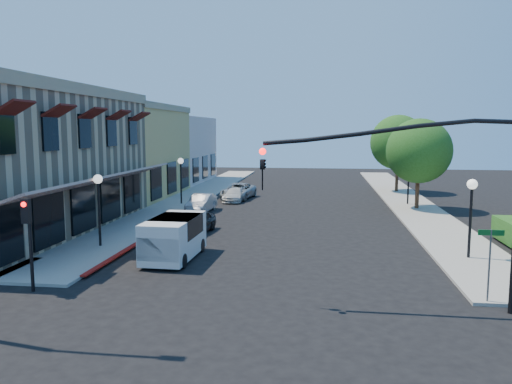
# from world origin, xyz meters

# --- Properties ---
(ground) EXTENTS (120.00, 120.00, 0.00)m
(ground) POSITION_xyz_m (0.00, 0.00, 0.00)
(ground) COLOR black
(ground) RESTS_ON ground
(sidewalk_left) EXTENTS (3.50, 50.00, 0.12)m
(sidewalk_left) POSITION_xyz_m (-8.75, 27.00, 0.06)
(sidewalk_left) COLOR gray
(sidewalk_left) RESTS_ON ground
(sidewalk_right) EXTENTS (3.50, 50.00, 0.12)m
(sidewalk_right) POSITION_xyz_m (8.75, 27.00, 0.06)
(sidewalk_right) COLOR gray
(sidewalk_right) RESTS_ON ground
(curb_red_strip) EXTENTS (0.25, 10.00, 0.06)m
(curb_red_strip) POSITION_xyz_m (-6.90, 8.00, 0.00)
(curb_red_strip) COLOR maroon
(curb_red_strip) RESTS_ON ground
(corner_brick_building) EXTENTS (11.77, 18.20, 8.10)m
(corner_brick_building) POSITION_xyz_m (-15.45, 11.00, 4.01)
(corner_brick_building) COLOR tan
(corner_brick_building) RESTS_ON ground
(yellow_stucco_building) EXTENTS (10.00, 12.00, 7.60)m
(yellow_stucco_building) POSITION_xyz_m (-15.50, 26.00, 3.80)
(yellow_stucco_building) COLOR tan
(yellow_stucco_building) RESTS_ON ground
(pink_stucco_building) EXTENTS (10.00, 12.00, 7.00)m
(pink_stucco_building) POSITION_xyz_m (-15.50, 38.00, 3.50)
(pink_stucco_building) COLOR beige
(pink_stucco_building) RESTS_ON ground
(street_tree_a) EXTENTS (4.56, 4.56, 6.48)m
(street_tree_a) POSITION_xyz_m (8.80, 22.00, 4.19)
(street_tree_a) COLOR #362315
(street_tree_a) RESTS_ON ground
(street_tree_b) EXTENTS (4.94, 4.94, 7.02)m
(street_tree_b) POSITION_xyz_m (8.80, 32.00, 4.54)
(street_tree_b) COLOR #362315
(street_tree_b) RESTS_ON ground
(signal_mast_arm) EXTENTS (8.01, 0.39, 6.00)m
(signal_mast_arm) POSITION_xyz_m (5.86, 1.50, 4.09)
(signal_mast_arm) COLOR black
(signal_mast_arm) RESTS_ON ground
(secondary_signal) EXTENTS (0.28, 0.42, 3.32)m
(secondary_signal) POSITION_xyz_m (-8.00, 1.41, 2.32)
(secondary_signal) COLOR black
(secondary_signal) RESTS_ON ground
(street_name_sign) EXTENTS (0.80, 0.06, 2.50)m
(street_name_sign) POSITION_xyz_m (7.50, 2.20, 1.70)
(street_name_sign) COLOR #595B5E
(street_name_sign) RESTS_ON ground
(lamppost_left_near) EXTENTS (0.44, 0.44, 3.57)m
(lamppost_left_near) POSITION_xyz_m (-8.50, 8.00, 2.74)
(lamppost_left_near) COLOR black
(lamppost_left_near) RESTS_ON ground
(lamppost_left_far) EXTENTS (0.44, 0.44, 3.57)m
(lamppost_left_far) POSITION_xyz_m (-8.50, 22.00, 2.74)
(lamppost_left_far) COLOR black
(lamppost_left_far) RESTS_ON ground
(lamppost_right_near) EXTENTS (0.44, 0.44, 3.57)m
(lamppost_right_near) POSITION_xyz_m (8.50, 8.00, 2.74)
(lamppost_right_near) COLOR black
(lamppost_right_near) RESTS_ON ground
(lamppost_right_far) EXTENTS (0.44, 0.44, 3.57)m
(lamppost_right_far) POSITION_xyz_m (8.50, 24.00, 2.74)
(lamppost_right_far) COLOR black
(lamppost_right_far) RESTS_ON ground
(white_van) EXTENTS (1.94, 4.23, 1.85)m
(white_van) POSITION_xyz_m (-4.34, 6.43, 1.07)
(white_van) COLOR silver
(white_van) RESTS_ON ground
(parked_car_a) EXTENTS (1.83, 3.74, 1.23)m
(parked_car_a) POSITION_xyz_m (-4.80, 12.00, 0.61)
(parked_car_a) COLOR black
(parked_car_a) RESTS_ON ground
(parked_car_b) EXTENTS (1.50, 3.82, 1.24)m
(parked_car_b) POSITION_xyz_m (-6.20, 19.00, 0.62)
(parked_car_b) COLOR #A3A5A8
(parked_car_b) RESTS_ON ground
(parked_car_c) EXTENTS (1.64, 3.72, 1.06)m
(parked_car_c) POSITION_xyz_m (-4.80, 24.42, 0.53)
(parked_car_c) COLOR beige
(parked_car_c) RESTS_ON ground
(parked_car_d) EXTENTS (2.68, 4.82, 1.27)m
(parked_car_d) POSITION_xyz_m (-4.80, 26.00, 0.64)
(parked_car_d) COLOR #9A9C9E
(parked_car_d) RESTS_ON ground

